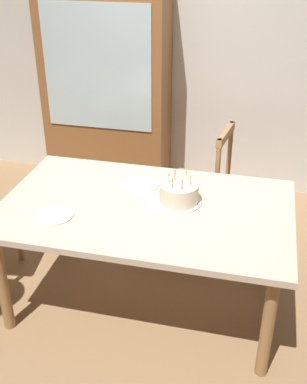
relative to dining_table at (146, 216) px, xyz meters
The scene contains 10 objects.
ground 0.67m from the dining_table, ahead, with size 6.40×6.40×0.00m, color #93704C.
back_wall 1.95m from the dining_table, 90.00° to the left, with size 6.40×0.10×2.60m, color beige.
dining_table is the anchor object (origin of this frame).
birthday_cake 0.25m from the dining_table, 22.68° to the left, with size 0.28×0.28×0.20m.
plate_near_celebrant 0.55m from the dining_table, 153.45° to the right, with size 0.22×0.22×0.01m, color white.
plate_far_side 0.27m from the dining_table, 110.00° to the left, with size 0.22×0.22×0.01m, color white.
fork_near_celebrant 0.69m from the dining_table, 159.46° to the right, with size 0.18×0.02×0.01m, color silver.
fork_far_side 0.36m from the dining_table, 134.75° to the left, with size 0.18×0.02×0.01m, color silver.
chair_spindle_back 0.91m from the dining_table, 75.55° to the left, with size 0.50×0.50×0.95m.
china_cabinet 1.75m from the dining_table, 115.82° to the left, with size 1.10×0.45×1.90m.
Camera 1 is at (0.63, -2.43, 2.22)m, focal length 44.86 mm.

